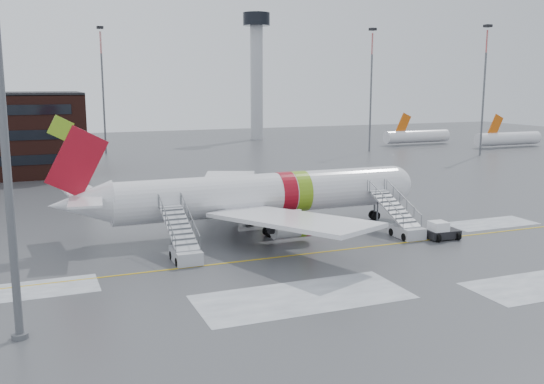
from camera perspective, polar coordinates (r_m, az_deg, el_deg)
name	(u,v)px	position (r m, az deg, el deg)	size (l,w,h in m)	color
ground	(318,249)	(50.99, 4.33, -5.37)	(260.00, 260.00, 0.00)	#494C4F
airliner	(254,195)	(56.16, -1.66, -0.31)	(35.03, 32.97, 11.18)	white
airstair_fwd	(402,224)	(56.26, 12.15, -2.97)	(2.05, 7.70, 3.48)	#B3B5BB
airstair_aft	(183,246)	(48.21, -8.34, -5.07)	(2.05, 7.70, 3.48)	#B3B5BB
pushback_tug	(441,231)	(55.84, 15.65, -3.59)	(2.92, 2.25, 1.63)	black
light_mast_near	(3,126)	(33.98, -23.96, 5.70)	(1.20, 1.20, 22.09)	#595B60
control_tower	(257,61)	(148.43, -1.46, 12.20)	(6.40, 6.40, 30.00)	#B2B5BA
light_mast_far_ne	(371,82)	(123.73, 9.32, 10.19)	(1.20, 1.20, 24.25)	#595B60
light_mast_far_n	(103,82)	(122.79, -15.66, 9.95)	(1.20, 1.20, 24.25)	#595B60
light_mast_far_e	(484,82)	(121.79, 19.36, 9.75)	(1.20, 1.20, 24.25)	#595B60
distant_aircraft	(446,146)	(137.70, 16.07, 4.15)	(35.00, 18.00, 8.00)	#D8590C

